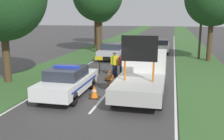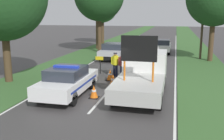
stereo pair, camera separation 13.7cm
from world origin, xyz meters
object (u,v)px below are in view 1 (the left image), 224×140
traffic_cone_near_truck (113,80)px  traffic_cone_centre_front (94,92)px  police_officer (115,62)px  roadside_tree_near_right (96,4)px  roadside_tree_mid_left (101,6)px  queued_car_sedan_silver (113,51)px  road_barrier (119,60)px  pedestrian_civilian (122,64)px  queued_car_van_white (161,46)px  work_truck (143,73)px  utility_pole (202,16)px  traffic_cone_behind_barrier (110,75)px  police_car (68,81)px  traffic_cone_near_police (133,69)px

traffic_cone_near_truck → traffic_cone_centre_front: bearing=-99.9°
police_officer → roadside_tree_near_right: roadside_tree_near_right is taller
roadside_tree_mid_left → police_officer: bearing=-72.1°
police_officer → queued_car_sedan_silver: 6.73m
road_barrier → roadside_tree_mid_left: (-6.19, 18.09, 4.03)m
police_officer → queued_car_sedan_silver: (-1.62, 6.53, -0.18)m
pedestrian_civilian → queued_car_van_white: pedestrian_civilian is taller
work_truck → utility_pole: bearing=-111.6°
pedestrian_civilian → traffic_cone_behind_barrier: bearing=-139.2°
road_barrier → queued_car_van_white: bearing=85.6°
police_car → traffic_cone_near_truck: 2.88m
police_car → traffic_cone_behind_barrier: size_ratio=6.71×
work_truck → traffic_cone_near_truck: size_ratio=8.20×
queued_car_sedan_silver → police_officer: bearing=103.9°
queued_car_van_white → roadside_tree_near_right: bearing=-10.2°
police_officer → queued_car_sedan_silver: police_officer is taller
traffic_cone_centre_front → traffic_cone_behind_barrier: size_ratio=0.94×
police_car → traffic_cone_centre_front: police_car is taller
traffic_cone_centre_front → roadside_tree_near_right: roadside_tree_near_right is taller
traffic_cone_centre_front → traffic_cone_behind_barrier: 3.58m
queued_car_van_white → utility_pole: size_ratio=0.57×
roadside_tree_near_right → traffic_cone_centre_front: bearing=-74.0°
police_officer → traffic_cone_near_police: police_officer is taller
police_officer → roadside_tree_mid_left: bearing=-98.1°
traffic_cone_near_truck → traffic_cone_near_police: bearing=78.6°
traffic_cone_centre_front → queued_car_van_white: (2.38, 16.29, 0.41)m
work_truck → police_car: bearing=18.0°
traffic_cone_near_police → roadside_tree_near_right: bearing=116.7°
utility_pole → roadside_tree_near_right: bearing=157.3°
police_officer → roadside_tree_near_right: (-5.09, 13.09, 4.16)m
traffic_cone_near_police → traffic_cone_behind_barrier: bearing=-120.6°
work_truck → queued_car_van_white: 14.85m
police_officer → pedestrian_civilian: (0.53, -0.28, -0.00)m
police_car → roadside_tree_near_right: (-3.71, 17.58, 4.35)m
queued_car_van_white → traffic_cone_centre_front: bearing=81.7°
traffic_cone_near_police → queued_car_van_white: size_ratio=0.16×
queued_car_sedan_silver → roadside_tree_near_right: size_ratio=0.62×
traffic_cone_near_police → roadside_tree_mid_left: bearing=111.7°
traffic_cone_centre_front → roadside_tree_mid_left: size_ratio=0.09×
road_barrier → roadside_tree_near_right: (-5.23, 12.45, 4.12)m
traffic_cone_near_police → work_truck: bearing=-74.5°
police_officer → work_truck: bearing=98.6°
traffic_cone_near_truck → work_truck: bearing=-26.0°
traffic_cone_behind_barrier → queued_car_van_white: 12.95m
police_car → traffic_cone_centre_front: (1.36, -0.06, -0.43)m
queued_car_van_white → traffic_cone_behind_barrier: bearing=79.0°
traffic_cone_centre_front → traffic_cone_behind_barrier: traffic_cone_behind_barrier is taller
traffic_cone_centre_front → pedestrian_civilian: bearing=82.6°
traffic_cone_near_police → traffic_cone_behind_barrier: 2.21m
roadside_tree_mid_left → traffic_cone_near_truck: bearing=-73.0°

